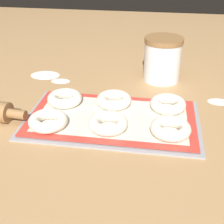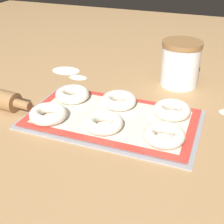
{
  "view_description": "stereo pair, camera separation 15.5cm",
  "coord_description": "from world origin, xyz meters",
  "px_view_note": "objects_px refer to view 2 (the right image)",
  "views": [
    {
      "loc": [
        0.11,
        -0.76,
        0.46
      ],
      "look_at": [
        -0.01,
        -0.01,
        0.03
      ],
      "focal_mm": 50.0,
      "sensor_mm": 36.0,
      "label": 1
    },
    {
      "loc": [
        0.26,
        -0.72,
        0.46
      ],
      "look_at": [
        -0.01,
        -0.01,
        0.03
      ],
      "focal_mm": 50.0,
      "sensor_mm": 36.0,
      "label": 2
    }
  ],
  "objects_px": {
    "bagel_front_right": "(164,135)",
    "bagel_back_center": "(119,100)",
    "bagel_back_right": "(172,110)",
    "bagel_back_left": "(72,94)",
    "flour_canister": "(180,63)",
    "bagel_front_center": "(104,123)",
    "baking_tray": "(112,119)",
    "bagel_front_left": "(48,114)"
  },
  "relations": [
    {
      "from": "bagel_front_center",
      "to": "flour_canister",
      "type": "xyz_separation_m",
      "value": [
        0.13,
        0.37,
        0.05
      ]
    },
    {
      "from": "bagel_back_left",
      "to": "bagel_back_right",
      "type": "distance_m",
      "value": 0.31
    },
    {
      "from": "bagel_back_right",
      "to": "bagel_front_right",
      "type": "bearing_deg",
      "value": -87.24
    },
    {
      "from": "baking_tray",
      "to": "bagel_front_right",
      "type": "height_order",
      "value": "bagel_front_right"
    },
    {
      "from": "baking_tray",
      "to": "bagel_front_right",
      "type": "bearing_deg",
      "value": -20.74
    },
    {
      "from": "baking_tray",
      "to": "bagel_front_center",
      "type": "bearing_deg",
      "value": -91.13
    },
    {
      "from": "bagel_back_left",
      "to": "flour_canister",
      "type": "relative_size",
      "value": 0.69
    },
    {
      "from": "bagel_back_left",
      "to": "bagel_back_right",
      "type": "relative_size",
      "value": 1.0
    },
    {
      "from": "bagel_front_left",
      "to": "bagel_back_right",
      "type": "bearing_deg",
      "value": 24.34
    },
    {
      "from": "bagel_front_left",
      "to": "bagel_front_center",
      "type": "bearing_deg",
      "value": 4.28
    },
    {
      "from": "bagel_front_center",
      "to": "bagel_back_center",
      "type": "bearing_deg",
      "value": 91.77
    },
    {
      "from": "bagel_back_center",
      "to": "flour_canister",
      "type": "xyz_separation_m",
      "value": [
        0.14,
        0.24,
        0.05
      ]
    },
    {
      "from": "bagel_front_center",
      "to": "bagel_back_left",
      "type": "bearing_deg",
      "value": 141.89
    },
    {
      "from": "bagel_back_right",
      "to": "flour_canister",
      "type": "height_order",
      "value": "flour_canister"
    },
    {
      "from": "baking_tray",
      "to": "bagel_back_center",
      "type": "height_order",
      "value": "bagel_back_center"
    },
    {
      "from": "bagel_front_right",
      "to": "bagel_back_left",
      "type": "relative_size",
      "value": 1.0
    },
    {
      "from": "baking_tray",
      "to": "bagel_back_center",
      "type": "xyz_separation_m",
      "value": [
        -0.01,
        0.07,
        0.02
      ]
    },
    {
      "from": "bagel_front_center",
      "to": "bagel_back_left",
      "type": "relative_size",
      "value": 1.0
    },
    {
      "from": "baking_tray",
      "to": "flour_canister",
      "type": "xyz_separation_m",
      "value": [
        0.13,
        0.31,
        0.07
      ]
    },
    {
      "from": "baking_tray",
      "to": "bagel_front_right",
      "type": "relative_size",
      "value": 4.64
    },
    {
      "from": "bagel_back_center",
      "to": "bagel_front_right",
      "type": "bearing_deg",
      "value": -38.72
    },
    {
      "from": "bagel_back_right",
      "to": "bagel_front_left",
      "type": "bearing_deg",
      "value": -155.66
    },
    {
      "from": "bagel_back_left",
      "to": "flour_canister",
      "type": "distance_m",
      "value": 0.38
    },
    {
      "from": "bagel_back_center",
      "to": "bagel_back_right",
      "type": "distance_m",
      "value": 0.16
    },
    {
      "from": "bagel_front_right",
      "to": "bagel_back_right",
      "type": "distance_m",
      "value": 0.13
    },
    {
      "from": "bagel_front_center",
      "to": "bagel_front_right",
      "type": "height_order",
      "value": "same"
    },
    {
      "from": "bagel_front_center",
      "to": "bagel_front_right",
      "type": "distance_m",
      "value": 0.16
    },
    {
      "from": "baking_tray",
      "to": "bagel_back_left",
      "type": "distance_m",
      "value": 0.17
    },
    {
      "from": "bagel_front_center",
      "to": "bagel_back_center",
      "type": "relative_size",
      "value": 1.0
    },
    {
      "from": "bagel_back_left",
      "to": "bagel_back_center",
      "type": "relative_size",
      "value": 1.0
    },
    {
      "from": "flour_canister",
      "to": "bagel_front_left",
      "type": "bearing_deg",
      "value": -127.55
    },
    {
      "from": "bagel_front_left",
      "to": "bagel_back_left",
      "type": "height_order",
      "value": "same"
    },
    {
      "from": "bagel_front_center",
      "to": "bagel_back_right",
      "type": "xyz_separation_m",
      "value": [
        0.16,
        0.13,
        0.0
      ]
    },
    {
      "from": "bagel_front_right",
      "to": "baking_tray",
      "type": "bearing_deg",
      "value": 159.26
    },
    {
      "from": "bagel_back_left",
      "to": "flour_canister",
      "type": "bearing_deg",
      "value": 41.13
    },
    {
      "from": "bagel_back_left",
      "to": "bagel_front_left",
      "type": "bearing_deg",
      "value": -93.22
    },
    {
      "from": "bagel_back_center",
      "to": "bagel_back_right",
      "type": "xyz_separation_m",
      "value": [
        0.16,
        -0.0,
        0.0
      ]
    },
    {
      "from": "bagel_front_right",
      "to": "bagel_back_right",
      "type": "xyz_separation_m",
      "value": [
        -0.01,
        0.13,
        0.0
      ]
    },
    {
      "from": "bagel_front_right",
      "to": "bagel_back_center",
      "type": "xyz_separation_m",
      "value": [
        -0.17,
        0.13,
        0.0
      ]
    },
    {
      "from": "bagel_back_left",
      "to": "flour_canister",
      "type": "xyz_separation_m",
      "value": [
        0.28,
        0.25,
        0.05
      ]
    },
    {
      "from": "bagel_front_center",
      "to": "bagel_back_center",
      "type": "xyz_separation_m",
      "value": [
        -0.0,
        0.13,
        0.0
      ]
    },
    {
      "from": "bagel_back_left",
      "to": "bagel_back_center",
      "type": "distance_m",
      "value": 0.15
    }
  ]
}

